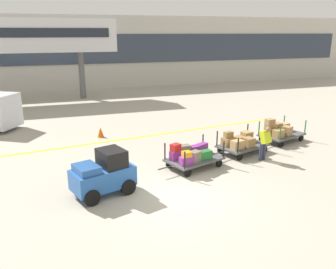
# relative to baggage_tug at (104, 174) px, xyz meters

# --- Properties ---
(ground_plane) EXTENTS (120.00, 120.00, 0.00)m
(ground_plane) POSITION_rel_baggage_tug_xyz_m (2.32, -1.07, -0.75)
(ground_plane) COLOR #A8A08E
(apron_lead_line) EXTENTS (19.88, 3.11, 0.01)m
(apron_lead_line) POSITION_rel_baggage_tug_xyz_m (1.56, 6.08, -0.75)
(apron_lead_line) COLOR yellow
(apron_lead_line) RESTS_ON ground_plane
(terminal_building) EXTENTS (60.26, 2.51, 7.04)m
(terminal_building) POSITION_rel_baggage_tug_xyz_m (2.32, 24.91, 2.77)
(terminal_building) COLOR #BCB7AD
(terminal_building) RESTS_ON ground_plane
(jet_bridge) EXTENTS (15.01, 3.00, 6.51)m
(jet_bridge) POSITION_rel_baggage_tug_xyz_m (-4.34, 18.93, 4.40)
(jet_bridge) COLOR silver
(jet_bridge) RESTS_ON ground_plane
(baggage_tug) EXTENTS (2.34, 1.78, 1.58)m
(baggage_tug) POSITION_rel_baggage_tug_xyz_m (0.00, 0.00, 0.00)
(baggage_tug) COLOR #2659A5
(baggage_tug) RESTS_ON ground_plane
(baggage_cart_lead) EXTENTS (3.07, 2.06, 1.10)m
(baggage_cart_lead) POSITION_rel_baggage_tug_xyz_m (3.85, 1.34, -0.22)
(baggage_cart_lead) COLOR #4C4C4F
(baggage_cart_lead) RESTS_ON ground_plane
(baggage_cart_middle) EXTENTS (3.07, 2.06, 1.10)m
(baggage_cart_middle) POSITION_rel_baggage_tug_xyz_m (6.67, 2.30, -0.24)
(baggage_cart_middle) COLOR #4C4C4F
(baggage_cart_middle) RESTS_ON ground_plane
(baggage_cart_tail) EXTENTS (3.07, 2.06, 1.22)m
(baggage_cart_tail) POSITION_rel_baggage_tug_xyz_m (9.50, 3.29, -0.21)
(baggage_cart_tail) COLOR #4C4C4F
(baggage_cart_tail) RESTS_ON ground_plane
(baggage_handler) EXTENTS (0.50, 0.52, 1.56)m
(baggage_handler) POSITION_rel_baggage_tug_xyz_m (7.18, 1.14, 0.11)
(baggage_handler) COLOR #2D334C
(baggage_handler) RESTS_ON ground_plane
(safety_cone_far) EXTENTS (0.36, 0.36, 0.55)m
(safety_cone_far) POSITION_rel_baggage_tug_xyz_m (0.77, 6.94, -0.48)
(safety_cone_far) COLOR #EA590F
(safety_cone_far) RESTS_ON ground_plane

